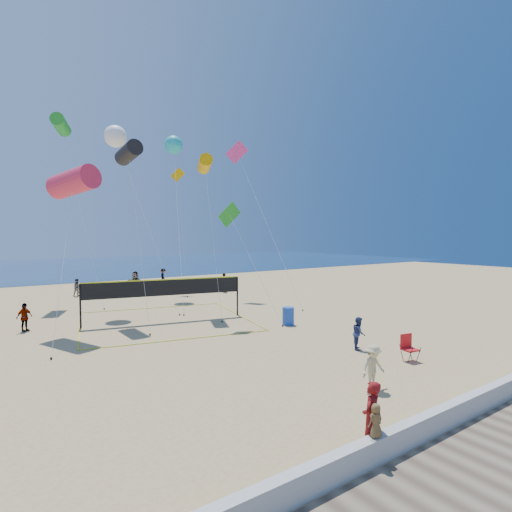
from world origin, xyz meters
TOP-DOWN VIEW (x-y plane):
  - ground at (0.00, 0.00)m, footprint 120.00×120.00m
  - ocean at (0.00, 62.00)m, footprint 140.00×50.00m
  - seawall at (0.00, -3.00)m, footprint 32.00×0.30m
  - boardwalk at (0.00, -5.00)m, footprint 32.00×3.60m
  - woman at (-1.44, -2.70)m, footprint 0.74×0.62m
  - toddler at (-1.66, -3.01)m, footprint 0.40×0.29m
  - bystander_a at (5.03, 3.26)m, footprint 0.89×0.88m
  - bystander_b at (1.79, -0.15)m, footprint 1.00×0.62m
  - far_person_0 at (-6.99, 15.59)m, footprint 0.95×0.78m
  - far_person_1 at (2.27, 25.97)m, footprint 1.52×1.80m
  - far_person_2 at (9.09, 22.24)m, footprint 0.68×0.75m
  - far_person_3 at (-2.24, 27.07)m, footprint 0.75×0.60m
  - far_person_4 at (6.82, 30.97)m, footprint 0.83×1.16m
  - camp_chair at (5.41, 1.01)m, footprint 0.66×0.79m
  - trash_barrel at (5.53, 8.85)m, footprint 0.67×0.67m
  - volleyball_net at (0.10, 13.74)m, footprint 11.04×10.92m
  - kite_0 at (-4.67, 14.20)m, footprint 3.14×6.51m
  - kite_1 at (-1.33, 15.57)m, footprint 1.08×5.87m
  - kite_2 at (3.46, 14.98)m, footprint 1.53×4.58m
  - kite_4 at (3.10, 10.96)m, footprint 2.78×2.61m
  - kite_5 at (9.15, 19.69)m, footprint 1.66×9.25m
  - kite_6 at (-1.04, 19.34)m, footprint 3.46×5.38m
  - kite_7 at (4.86, 23.31)m, footprint 4.04×9.63m
  - kite_8 at (-3.53, 24.89)m, footprint 2.55×6.66m
  - kite_9 at (6.18, 25.39)m, footprint 1.75×4.77m

SIDE VIEW (x-z plane):
  - ground at x=0.00m, z-range 0.00..0.00m
  - ocean at x=0.00m, z-range 0.00..0.03m
  - boardwalk at x=0.00m, z-range 0.00..0.03m
  - seawall at x=0.00m, z-range 0.00..0.60m
  - trash_barrel at x=5.53m, z-range 0.00..1.00m
  - camp_chair at x=5.41m, z-range 0.01..1.20m
  - bystander_a at x=5.03m, z-range 0.00..1.45m
  - far_person_3 at x=-2.24m, z-range 0.00..1.46m
  - bystander_b at x=1.79m, z-range 0.00..1.49m
  - far_person_0 at x=-6.99m, z-range 0.00..1.51m
  - far_person_4 at x=6.82m, z-range 0.00..1.63m
  - far_person_2 at x=9.09m, z-range 0.00..1.71m
  - woman at x=-1.44m, z-range 0.00..1.72m
  - far_person_1 at x=2.27m, z-range 0.00..1.94m
  - toddler at x=-1.66m, z-range 0.60..1.36m
  - volleyball_net at x=0.10m, z-range 0.47..2.98m
  - kite_4 at x=3.10m, z-range 2.43..9.48m
  - kite_0 at x=-4.67m, z-range 3.52..12.26m
  - kite_9 at x=6.18m, z-range 4.05..15.34m
  - kite_2 at x=3.46m, z-range 4.60..14.93m
  - kite_1 at x=-1.33m, z-range 4.69..15.37m
  - kite_5 at x=9.15m, z-range 4.93..17.96m
  - kite_6 at x=-1.04m, z-range 5.52..18.05m
  - kite_7 at x=4.86m, z-range 5.98..19.46m
  - kite_8 at x=-3.53m, z-range 6.38..20.46m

